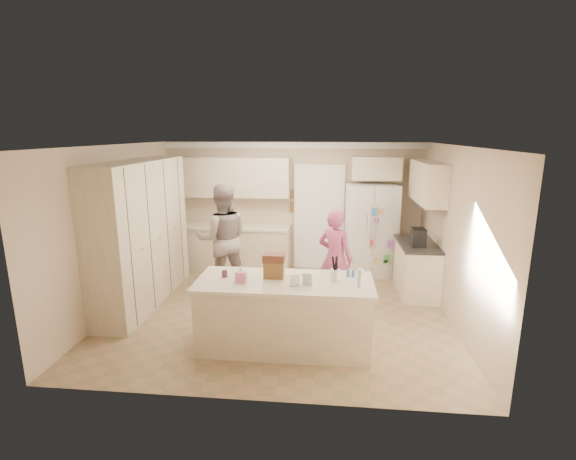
# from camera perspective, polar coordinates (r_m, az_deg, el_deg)

# --- Properties ---
(floor) EXTENTS (5.20, 4.60, 0.02)m
(floor) POSITION_cam_1_polar(r_m,az_deg,el_deg) (6.80, -1.15, -11.06)
(floor) COLOR #927554
(floor) RESTS_ON ground
(ceiling) EXTENTS (5.20, 4.60, 0.02)m
(ceiling) POSITION_cam_1_polar(r_m,az_deg,el_deg) (6.20, -1.27, 11.59)
(ceiling) COLOR white
(ceiling) RESTS_ON wall_back
(wall_back) EXTENTS (5.20, 0.02, 2.60)m
(wall_back) POSITION_cam_1_polar(r_m,az_deg,el_deg) (8.62, 0.63, 3.32)
(wall_back) COLOR #CAB397
(wall_back) RESTS_ON ground
(wall_front) EXTENTS (5.20, 0.02, 2.60)m
(wall_front) POSITION_cam_1_polar(r_m,az_deg,el_deg) (4.19, -5.03, -7.65)
(wall_front) COLOR #CAB397
(wall_front) RESTS_ON ground
(wall_left) EXTENTS (0.02, 4.60, 2.60)m
(wall_left) POSITION_cam_1_polar(r_m,az_deg,el_deg) (7.16, -22.41, 0.24)
(wall_left) COLOR #CAB397
(wall_left) RESTS_ON ground
(wall_right) EXTENTS (0.02, 4.60, 2.60)m
(wall_right) POSITION_cam_1_polar(r_m,az_deg,el_deg) (6.60, 21.92, -0.77)
(wall_right) COLOR #CAB397
(wall_right) RESTS_ON ground
(crown_back) EXTENTS (5.20, 0.08, 0.12)m
(crown_back) POSITION_cam_1_polar(r_m,az_deg,el_deg) (8.45, 0.62, 11.51)
(crown_back) COLOR white
(crown_back) RESTS_ON wall_back
(pantry_bank) EXTENTS (0.60, 2.60, 2.35)m
(pantry_bank) POSITION_cam_1_polar(r_m,az_deg,el_deg) (7.23, -19.42, -0.42)
(pantry_bank) COLOR beige
(pantry_bank) RESTS_ON floor
(back_base_cab) EXTENTS (2.20, 0.60, 0.88)m
(back_base_cab) POSITION_cam_1_polar(r_m,az_deg,el_deg) (8.69, -7.14, -2.52)
(back_base_cab) COLOR beige
(back_base_cab) RESTS_ON floor
(back_countertop) EXTENTS (2.24, 0.63, 0.04)m
(back_countertop) POSITION_cam_1_polar(r_m,az_deg,el_deg) (8.57, -7.25, 0.42)
(back_countertop) COLOR beige
(back_countertop) RESTS_ON back_base_cab
(back_upper_cab) EXTENTS (2.20, 0.35, 0.80)m
(back_upper_cab) POSITION_cam_1_polar(r_m,az_deg,el_deg) (8.54, -7.24, 7.18)
(back_upper_cab) COLOR beige
(back_upper_cab) RESTS_ON wall_back
(doorway_opening) EXTENTS (0.90, 0.06, 2.10)m
(doorway_opening) POSITION_cam_1_polar(r_m,az_deg,el_deg) (8.61, 4.26, 1.57)
(doorway_opening) COLOR black
(doorway_opening) RESTS_ON floor
(doorway_casing) EXTENTS (1.02, 0.03, 2.22)m
(doorway_casing) POSITION_cam_1_polar(r_m,az_deg,el_deg) (8.58, 4.25, 1.53)
(doorway_casing) COLOR white
(doorway_casing) RESTS_ON floor
(wall_frame_upper) EXTENTS (0.15, 0.02, 0.20)m
(wall_frame_upper) POSITION_cam_1_polar(r_m,az_deg,el_deg) (8.54, 0.75, 4.92)
(wall_frame_upper) COLOR brown
(wall_frame_upper) RESTS_ON wall_back
(wall_frame_lower) EXTENTS (0.15, 0.02, 0.20)m
(wall_frame_lower) POSITION_cam_1_polar(r_m,az_deg,el_deg) (8.59, 0.74, 3.14)
(wall_frame_lower) COLOR brown
(wall_frame_lower) RESTS_ON wall_back
(refrigerator) EXTENTS (1.02, 0.86, 1.80)m
(refrigerator) POSITION_cam_1_polar(r_m,az_deg,el_deg) (8.37, 11.28, -0.05)
(refrigerator) COLOR white
(refrigerator) RESTS_ON floor
(fridge_seam) EXTENTS (0.02, 0.02, 1.78)m
(fridge_seam) POSITION_cam_1_polar(r_m,az_deg,el_deg) (8.02, 11.51, -0.63)
(fridge_seam) COLOR gray
(fridge_seam) RESTS_ON refrigerator
(fridge_dispenser) EXTENTS (0.22, 0.03, 0.35)m
(fridge_dispenser) POSITION_cam_1_polar(r_m,az_deg,el_deg) (7.94, 10.02, 1.14)
(fridge_dispenser) COLOR black
(fridge_dispenser) RESTS_ON refrigerator
(fridge_handle_l) EXTENTS (0.02, 0.02, 0.85)m
(fridge_handle_l) POSITION_cam_1_polar(r_m,az_deg,el_deg) (7.97, 11.21, 0.40)
(fridge_handle_l) COLOR silver
(fridge_handle_l) RESTS_ON refrigerator
(fridge_handle_r) EXTENTS (0.02, 0.02, 0.85)m
(fridge_handle_r) POSITION_cam_1_polar(r_m,az_deg,el_deg) (7.98, 11.93, 0.38)
(fridge_handle_r) COLOR silver
(fridge_handle_r) RESTS_ON refrigerator
(over_fridge_cab) EXTENTS (0.95, 0.35, 0.45)m
(over_fridge_cab) POSITION_cam_1_polar(r_m,az_deg,el_deg) (8.35, 12.00, 8.25)
(over_fridge_cab) COLOR beige
(over_fridge_cab) RESTS_ON wall_back
(right_base_cab) EXTENTS (0.60, 1.20, 0.88)m
(right_base_cab) POSITION_cam_1_polar(r_m,az_deg,el_deg) (7.69, 17.12, -5.15)
(right_base_cab) COLOR beige
(right_base_cab) RESTS_ON floor
(right_countertop) EXTENTS (0.63, 1.24, 0.04)m
(right_countertop) POSITION_cam_1_polar(r_m,az_deg,el_deg) (7.56, 17.28, -1.84)
(right_countertop) COLOR #2D2B28
(right_countertop) RESTS_ON right_base_cab
(right_upper_cab) EXTENTS (0.35, 1.50, 0.70)m
(right_upper_cab) POSITION_cam_1_polar(r_m,az_deg,el_deg) (7.59, 18.54, 6.23)
(right_upper_cab) COLOR beige
(right_upper_cab) RESTS_ON wall_right
(coffee_maker) EXTENTS (0.22, 0.28, 0.30)m
(coffee_maker) POSITION_cam_1_polar(r_m,az_deg,el_deg) (7.32, 17.37, -0.95)
(coffee_maker) COLOR black
(coffee_maker) RESTS_ON right_countertop
(island_base) EXTENTS (2.20, 0.90, 0.88)m
(island_base) POSITION_cam_1_polar(r_m,az_deg,el_deg) (5.60, -0.47, -11.56)
(island_base) COLOR beige
(island_base) RESTS_ON floor
(island_top) EXTENTS (2.28, 0.96, 0.05)m
(island_top) POSITION_cam_1_polar(r_m,az_deg,el_deg) (5.42, -0.47, -7.15)
(island_top) COLOR beige
(island_top) RESTS_ON island_base
(utensil_crock) EXTENTS (0.13, 0.13, 0.15)m
(utensil_crock) POSITION_cam_1_polar(r_m,az_deg,el_deg) (5.41, 6.49, -6.17)
(utensil_crock) COLOR white
(utensil_crock) RESTS_ON island_top
(tissue_box) EXTENTS (0.13, 0.13, 0.14)m
(tissue_box) POSITION_cam_1_polar(r_m,az_deg,el_deg) (5.38, -6.46, -6.32)
(tissue_box) COLOR pink
(tissue_box) RESTS_ON island_top
(tissue_plume) EXTENTS (0.08, 0.08, 0.08)m
(tissue_plume) POSITION_cam_1_polar(r_m,az_deg,el_deg) (5.34, -6.49, -5.21)
(tissue_plume) COLOR white
(tissue_plume) RESTS_ON tissue_box
(dollhouse_body) EXTENTS (0.26, 0.18, 0.22)m
(dollhouse_body) POSITION_cam_1_polar(r_m,az_deg,el_deg) (5.49, -1.93, -5.41)
(dollhouse_body) COLOR brown
(dollhouse_body) RESTS_ON island_top
(dollhouse_roof) EXTENTS (0.28, 0.20, 0.10)m
(dollhouse_roof) POSITION_cam_1_polar(r_m,az_deg,el_deg) (5.44, -1.94, -3.81)
(dollhouse_roof) COLOR #592D1E
(dollhouse_roof) RESTS_ON dollhouse_body
(jam_jar) EXTENTS (0.07, 0.07, 0.09)m
(jam_jar) POSITION_cam_1_polar(r_m,az_deg,el_deg) (5.58, -8.66, -5.93)
(jam_jar) COLOR #59263F
(jam_jar) RESTS_ON island_top
(greeting_card_a) EXTENTS (0.12, 0.06, 0.16)m
(greeting_card_a) POSITION_cam_1_polar(r_m,az_deg,el_deg) (5.18, 0.94, -6.89)
(greeting_card_a) COLOR white
(greeting_card_a) RESTS_ON island_top
(greeting_card_b) EXTENTS (0.12, 0.05, 0.16)m
(greeting_card_b) POSITION_cam_1_polar(r_m,az_deg,el_deg) (5.22, 2.64, -6.75)
(greeting_card_b) COLOR silver
(greeting_card_b) RESTS_ON island_top
(water_bottle) EXTENTS (0.07, 0.07, 0.24)m
(water_bottle) POSITION_cam_1_polar(r_m,az_deg,el_deg) (5.22, 9.84, -6.49)
(water_bottle) COLOR silver
(water_bottle) RESTS_ON island_top
(shaker_salt) EXTENTS (0.05, 0.05, 0.09)m
(shaker_salt) POSITION_cam_1_polar(r_m,az_deg,el_deg) (5.58, 8.21, -5.91)
(shaker_salt) COLOR #4668B6
(shaker_salt) RESTS_ON island_top
(shaker_pepper) EXTENTS (0.05, 0.05, 0.09)m
(shaker_pepper) POSITION_cam_1_polar(r_m,az_deg,el_deg) (5.59, 8.93, -5.92)
(shaker_pepper) COLOR #4668B6
(shaker_pepper) RESTS_ON island_top
(teen_boy) EXTENTS (1.10, 0.96, 1.93)m
(teen_boy) POSITION_cam_1_polar(r_m,az_deg,el_deg) (7.40, -8.91, -1.20)
(teen_boy) COLOR gray
(teen_boy) RESTS_ON floor
(teen_girl) EXTENTS (0.70, 0.61, 1.62)m
(teen_girl) POSITION_cam_1_polar(r_m,az_deg,el_deg) (6.75, 6.45, -3.87)
(teen_girl) COLOR #C4509F
(teen_girl) RESTS_ON floor
(fridge_magnets) EXTENTS (0.76, 0.02, 1.44)m
(fridge_magnets) POSITION_cam_1_polar(r_m,az_deg,el_deg) (8.01, 11.52, -0.65)
(fridge_magnets) COLOR tan
(fridge_magnets) RESTS_ON refrigerator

